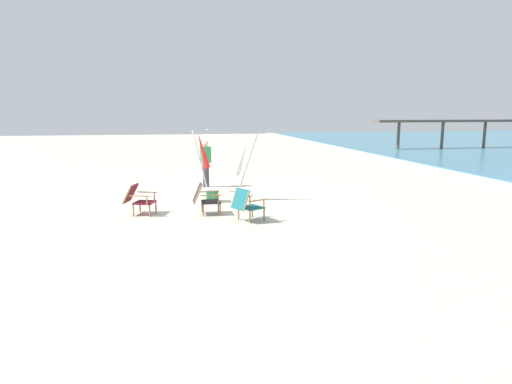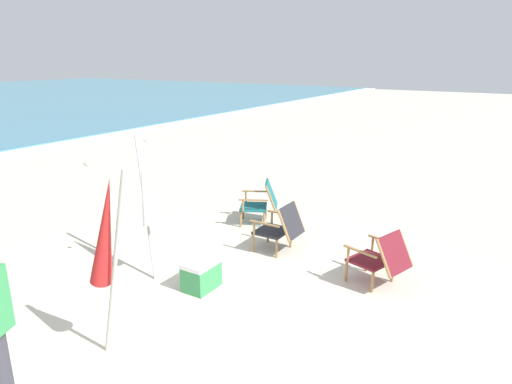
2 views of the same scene
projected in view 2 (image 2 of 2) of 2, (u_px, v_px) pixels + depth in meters
The scene contains 7 objects.
ground_plane at pixel (208, 314), 5.55m from camera, with size 80.00×80.00×0.00m, color beige.
beach_chair_front_left at pixel (281, 227), 7.21m from camera, with size 0.60×0.71×0.80m.
beach_chair_back_right at pixel (262, 201), 8.45m from camera, with size 0.82×0.87×0.81m.
beach_chair_mid_center at pixel (381, 257), 6.12m from camera, with size 0.77×0.88×0.79m.
umbrella_furled_red at pixel (106, 234), 4.41m from camera, with size 0.24×0.59×2.08m.
umbrella_furled_white at pixel (145, 185), 6.26m from camera, with size 0.55×0.74×2.01m.
cooler_box at pixel (201, 275), 6.12m from camera, with size 0.49×0.35×0.40m.
Camera 2 is at (-3.86, -3.07, 3.01)m, focal length 32.00 mm.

